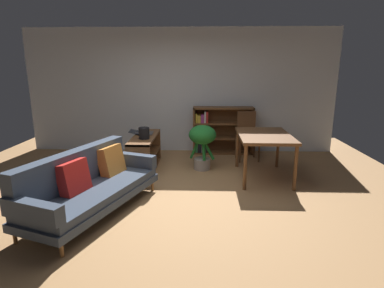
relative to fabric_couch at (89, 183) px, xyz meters
The scene contains 10 objects.
ground_plane 1.18m from the fabric_couch, 26.66° to the left, with size 8.16×8.16×0.00m, color #A87A4C.
back_wall_panel 3.48m from the fabric_couch, 72.74° to the left, with size 6.80×0.10×2.70m, color silver.
fabric_couch is the anchor object (origin of this frame).
media_console 1.86m from the fabric_couch, 77.11° to the left, with size 0.41×1.34×0.63m.
open_laptop 2.06m from the fabric_couch, 80.28° to the left, with size 0.46×0.35×0.06m.
desk_speaker 1.67m from the fabric_couch, 73.85° to the left, with size 0.19×0.19×0.21m.
potted_floor_plant 2.35m from the fabric_couch, 50.48° to the left, with size 0.50×0.50×0.84m.
dining_table 2.92m from the fabric_couch, 28.82° to the left, with size 0.87×1.28×0.77m.
dining_chair_near 3.49m from the fabric_couch, 46.23° to the left, with size 0.47×0.43×0.99m.
bookshelf 3.53m from the fabric_couch, 58.45° to the left, with size 1.31×0.35×1.03m.
Camera 1 is at (0.50, -4.34, 1.90)m, focal length 29.39 mm.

